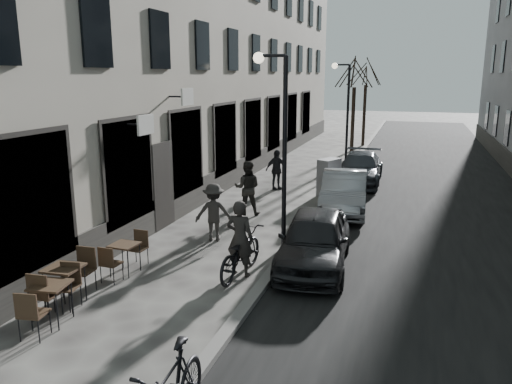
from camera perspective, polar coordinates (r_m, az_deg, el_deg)
The scene contains 19 objects.
ground at distance 8.35m, azimuth -8.02°, elevation -19.80°, with size 120.00×120.00×0.00m, color #3C3836.
road at distance 22.73m, azimuth 19.13°, elevation 1.00°, with size 7.30×60.00×0.00m, color black.
kerb at distance 22.90m, azimuth 9.99°, elevation 1.77°, with size 0.25×60.00×0.12m, color #65625E.
streetlamp_near at distance 12.78m, azimuth 2.57°, elevation 7.05°, with size 0.90×0.28×5.09m.
streetlamp_far at distance 24.53m, azimuth 10.07°, elevation 9.83°, with size 0.90×0.28×5.09m.
tree_near at distance 27.46m, azimuth 11.24°, elevation 13.27°, with size 2.40×2.40×5.70m.
tree_far at distance 33.42m, azimuth 12.49°, elevation 13.16°, with size 2.40×2.40×5.70m.
bistro_set_a at distance 10.22m, azimuth -22.36°, elevation -11.25°, with size 0.72×1.59×0.91m.
bistro_set_b at distance 10.84m, azimuth -21.03°, elevation -9.57°, with size 0.70×1.65×0.96m.
bistro_set_c at distance 12.10m, azimuth -14.75°, elevation -7.02°, with size 0.61×1.45×0.85m.
utility_cabinet at distance 19.39m, azimuth 8.33°, elevation 1.71°, with size 0.52×0.94×1.41m, color slate.
bicycle at distance 11.57m, azimuth -1.83°, elevation -6.94°, with size 0.73×2.09×1.10m, color black.
cyclist_rider at distance 11.45m, azimuth -1.84°, elevation -5.30°, with size 0.65×0.43×1.79m, color black.
pedestrian_near at distance 16.47m, azimuth -1.00°, elevation 0.48°, with size 0.87×0.68×1.80m, color #282622.
pedestrian_mid at distance 13.91m, azimuth -4.84°, elevation -2.33°, with size 1.05×0.60×1.63m, color #2B2826.
pedestrian_far at distance 20.13m, azimuth 2.33°, elevation 2.56°, with size 0.95×0.39×1.62m, color black.
car_near at distance 12.11m, azimuth 6.69°, elevation -5.43°, with size 1.60×3.98×1.36m, color black.
car_mid at distance 17.07m, azimuth 10.03°, elevation -0.00°, with size 1.45×4.15×1.37m, color gray.
car_far at distance 21.75m, azimuth 11.78°, elevation 2.66°, with size 1.81×4.45×1.29m, color #31343A.
Camera 1 is at (3.16, -6.26, 4.54)m, focal length 35.00 mm.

